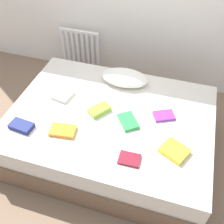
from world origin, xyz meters
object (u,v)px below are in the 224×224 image
pillow (125,78)px  textbook_maroon (129,159)px  textbook_navy (21,126)px  radiator (80,49)px  bed (111,131)px  textbook_yellow (174,151)px  textbook_lime (99,110)px  textbook_white (63,95)px  textbook_orange (63,131)px  textbook_purple (164,116)px  textbook_green (128,121)px

pillow → textbook_maroon: pillow is taller
textbook_navy → textbook_maroon: (1.04, -0.05, -0.01)m
textbook_maroon → radiator: bearing=122.0°
bed → textbook_navy: (-0.73, -0.41, 0.28)m
radiator → textbook_navy: radiator is taller
textbook_yellow → textbook_lime: bearing=-173.7°
radiator → textbook_lime: radiator is taller
textbook_navy → textbook_yellow: bearing=11.3°
textbook_maroon → textbook_white: bearing=144.7°
textbook_maroon → textbook_lime: (-0.42, 0.46, 0.01)m
bed → textbook_maroon: size_ratio=11.15×
bed → textbook_orange: size_ratio=8.58×
textbook_purple → textbook_yellow: bearing=-94.8°
pillow → textbook_maroon: bearing=-72.7°
textbook_green → textbook_navy: bearing=-105.4°
pillow → textbook_green: (0.19, -0.58, -0.05)m
radiator → textbook_white: radiator is taller
pillow → textbook_green: pillow is taller
bed → textbook_green: textbook_green is taller
textbook_orange → textbook_lime: (0.23, 0.35, 0.01)m
textbook_yellow → textbook_purple: (-0.15, 0.39, -0.01)m
textbook_yellow → textbook_purple: textbook_yellow is taller
radiator → textbook_navy: bearing=-87.0°
bed → textbook_navy: textbook_navy is taller
textbook_white → textbook_navy: (-0.18, -0.51, 0.00)m
textbook_navy → pillow: bearing=57.4°
radiator → pillow: bearing=-39.9°
radiator → textbook_navy: (0.08, -1.61, 0.15)m
bed → textbook_maroon: (0.31, -0.46, 0.26)m
textbook_green → textbook_yellow: size_ratio=1.00×
radiator → textbook_maroon: 2.01m
pillow → textbook_green: 0.61m
radiator → textbook_purple: radiator is taller
textbook_lime → textbook_yellow: (0.77, -0.27, -0.00)m
textbook_white → textbook_purple: bearing=10.6°
pillow → textbook_orange: bearing=-112.0°
textbook_maroon → textbook_lime: textbook_lime is taller
textbook_white → textbook_yellow: size_ratio=0.87×
bed → textbook_yellow: 0.76m
radiator → textbook_purple: size_ratio=2.83×
bed → textbook_orange: bearing=-134.9°
bed → radiator: 1.45m
bed → textbook_white: textbook_white is taller
radiator → textbook_green: bearing=-51.4°
radiator → textbook_lime: 1.40m
textbook_white → textbook_green: bearing=-2.4°
textbook_white → textbook_navy: textbook_navy is taller
bed → radiator: radiator is taller
bed → pillow: bearing=89.5°
radiator → pillow: radiator is taller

